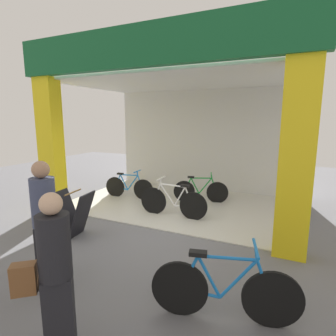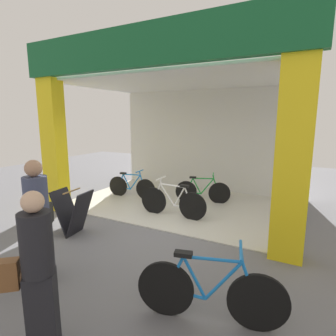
{
  "view_description": "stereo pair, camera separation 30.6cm",
  "coord_description": "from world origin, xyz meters",
  "px_view_note": "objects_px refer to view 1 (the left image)",
  "views": [
    {
      "loc": [
        2.69,
        -4.81,
        2.31
      ],
      "look_at": [
        0.0,
        0.92,
        1.15
      ],
      "focal_mm": 29.45,
      "sensor_mm": 36.0,
      "label": 1
    },
    {
      "loc": [
        2.97,
        -4.68,
        2.31
      ],
      "look_at": [
        0.0,
        0.92,
        1.15
      ],
      "focal_mm": 29.45,
      "sensor_mm": 36.0,
      "label": 2
    }
  ],
  "objects_px": {
    "bicycle_inside_1": "(173,202)",
    "pedestrian_0": "(55,276)",
    "bicycle_inside_0": "(200,191)",
    "bicycle_parked_0": "(224,291)",
    "bicycle_inside_2": "(129,187)",
    "sandwich_board_sign": "(74,214)",
    "pedestrian_2": "(46,223)"
  },
  "relations": [
    {
      "from": "sandwich_board_sign",
      "to": "bicycle_inside_0",
      "type": "bearing_deg",
      "value": 64.0
    },
    {
      "from": "pedestrian_0",
      "to": "pedestrian_2",
      "type": "xyz_separation_m",
      "value": [
        -1.04,
        0.81,
        0.07
      ]
    },
    {
      "from": "pedestrian_0",
      "to": "pedestrian_2",
      "type": "height_order",
      "value": "pedestrian_2"
    },
    {
      "from": "bicycle_inside_1",
      "to": "sandwich_board_sign",
      "type": "xyz_separation_m",
      "value": [
        -1.32,
        -1.79,
        0.09
      ]
    },
    {
      "from": "bicycle_inside_1",
      "to": "pedestrian_2",
      "type": "distance_m",
      "value": 3.25
    },
    {
      "from": "bicycle_inside_2",
      "to": "bicycle_parked_0",
      "type": "distance_m",
      "value": 5.21
    },
    {
      "from": "bicycle_inside_0",
      "to": "sandwich_board_sign",
      "type": "bearing_deg",
      "value": -116.0
    },
    {
      "from": "bicycle_inside_1",
      "to": "pedestrian_0",
      "type": "height_order",
      "value": "pedestrian_0"
    },
    {
      "from": "bicycle_inside_2",
      "to": "sandwich_board_sign",
      "type": "height_order",
      "value": "sandwich_board_sign"
    },
    {
      "from": "sandwich_board_sign",
      "to": "pedestrian_0",
      "type": "xyz_separation_m",
      "value": [
        1.88,
        -2.19,
        0.39
      ]
    },
    {
      "from": "bicycle_parked_0",
      "to": "pedestrian_0",
      "type": "xyz_separation_m",
      "value": [
        -1.35,
        -1.15,
        0.47
      ]
    },
    {
      "from": "bicycle_inside_1",
      "to": "bicycle_parked_0",
      "type": "relative_size",
      "value": 1.0
    },
    {
      "from": "bicycle_inside_0",
      "to": "bicycle_inside_1",
      "type": "xyz_separation_m",
      "value": [
        -0.22,
        -1.36,
        0.04
      ]
    },
    {
      "from": "bicycle_inside_0",
      "to": "pedestrian_0",
      "type": "height_order",
      "value": "pedestrian_0"
    },
    {
      "from": "bicycle_inside_1",
      "to": "pedestrian_0",
      "type": "relative_size",
      "value": 1.01
    },
    {
      "from": "bicycle_inside_1",
      "to": "pedestrian_0",
      "type": "xyz_separation_m",
      "value": [
        0.56,
        -3.98,
        0.48
      ]
    },
    {
      "from": "sandwich_board_sign",
      "to": "pedestrian_2",
      "type": "distance_m",
      "value": 1.68
    },
    {
      "from": "sandwich_board_sign",
      "to": "bicycle_parked_0",
      "type": "bearing_deg",
      "value": -17.92
    },
    {
      "from": "bicycle_inside_0",
      "to": "bicycle_parked_0",
      "type": "relative_size",
      "value": 0.87
    },
    {
      "from": "bicycle_parked_0",
      "to": "sandwich_board_sign",
      "type": "distance_m",
      "value": 3.39
    },
    {
      "from": "bicycle_inside_2",
      "to": "pedestrian_2",
      "type": "height_order",
      "value": "pedestrian_2"
    },
    {
      "from": "bicycle_inside_0",
      "to": "bicycle_parked_0",
      "type": "height_order",
      "value": "bicycle_parked_0"
    },
    {
      "from": "bicycle_inside_1",
      "to": "sandwich_board_sign",
      "type": "bearing_deg",
      "value": -126.4
    },
    {
      "from": "bicycle_inside_1",
      "to": "pedestrian_2",
      "type": "relative_size",
      "value": 0.95
    },
    {
      "from": "bicycle_inside_2",
      "to": "bicycle_parked_0",
      "type": "bearing_deg",
      "value": -44.94
    },
    {
      "from": "sandwich_board_sign",
      "to": "pedestrian_2",
      "type": "height_order",
      "value": "pedestrian_2"
    },
    {
      "from": "bicycle_inside_2",
      "to": "pedestrian_2",
      "type": "bearing_deg",
      "value": -71.96
    },
    {
      "from": "sandwich_board_sign",
      "to": "bicycle_inside_1",
      "type": "bearing_deg",
      "value": 53.6
    },
    {
      "from": "bicycle_inside_2",
      "to": "sandwich_board_sign",
      "type": "bearing_deg",
      "value": -80.04
    },
    {
      "from": "bicycle_inside_0",
      "to": "pedestrian_2",
      "type": "distance_m",
      "value": 4.62
    },
    {
      "from": "bicycle_inside_0",
      "to": "bicycle_inside_2",
      "type": "height_order",
      "value": "bicycle_inside_2"
    },
    {
      "from": "bicycle_inside_1",
      "to": "sandwich_board_sign",
      "type": "distance_m",
      "value": 2.22
    }
  ]
}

